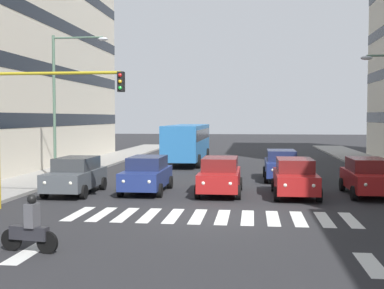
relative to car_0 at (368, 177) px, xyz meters
The scene contains 14 objects.
ground_plane 8.96m from the car_0, 40.46° to the left, with size 180.00×180.00×0.00m, color #262628.
crosswalk_markings 8.96m from the car_0, 40.46° to the left, with size 10.35×2.80×0.01m.
lane_arrow_0 11.56m from the car_0, 78.17° to the left, with size 0.50×2.20×0.01m, color silver.
lane_arrow_1 15.93m from the car_0, 45.21° to the left, with size 0.50×2.20×0.01m, color silver.
car_0 is the anchor object (origin of this frame).
car_1 3.40m from the car_0, ahead, with size 2.02×4.44×1.72m.
car_2 6.79m from the car_0, ahead, with size 2.02×4.44×1.72m.
car_3 10.32m from the car_0, ahead, with size 2.02×4.44×1.72m.
car_4 13.59m from the car_0, ahead, with size 2.02×4.44×1.72m.
car_row2_0 6.52m from the car_0, 56.23° to the right, with size 2.02×4.44×1.72m.
bus_behind_traffic 18.30m from the car_0, 55.62° to the right, with size 2.78×10.50×3.00m.
motorcycle_with_rider 15.80m from the car_0, 45.03° to the left, with size 1.69×0.42×1.57m.
traffic_light_gantry 14.91m from the car_0, 20.66° to the left, with size 5.20×0.36×5.50m.
street_lamp_right 16.56m from the car_0, 11.14° to the right, with size 3.17×0.28×7.97m.
Camera 1 is at (-1.51, 18.13, 3.61)m, focal length 47.33 mm.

